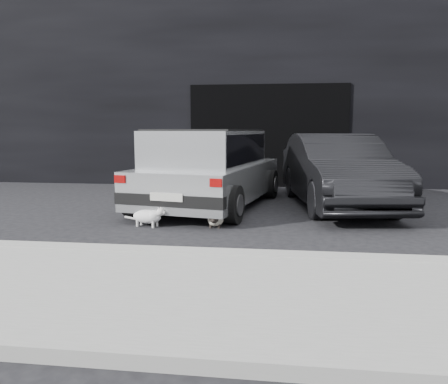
# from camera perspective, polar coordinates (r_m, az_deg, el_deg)

# --- Properties ---
(ground) EXTENTS (80.00, 80.00, 0.00)m
(ground) POSITION_cam_1_polar(r_m,az_deg,el_deg) (7.55, -2.88, -3.04)
(ground) COLOR black
(ground) RESTS_ON ground
(building_facade) EXTENTS (34.00, 4.00, 5.00)m
(building_facade) POSITION_cam_1_polar(r_m,az_deg,el_deg) (13.33, 6.13, 12.55)
(building_facade) COLOR black
(building_facade) RESTS_ON ground
(garage_opening) EXTENTS (4.00, 0.10, 2.60)m
(garage_opening) POSITION_cam_1_polar(r_m,az_deg,el_deg) (11.28, 5.79, 7.27)
(garage_opening) COLOR black
(garage_opening) RESTS_ON ground
(curb) EXTENTS (18.00, 0.25, 0.12)m
(curb) POSITION_cam_1_polar(r_m,az_deg,el_deg) (4.90, 3.28, -8.48)
(curb) COLOR #979792
(curb) RESTS_ON ground
(sidewalk) EXTENTS (18.00, 2.20, 0.11)m
(sidewalk) POSITION_cam_1_polar(r_m,az_deg,el_deg) (3.77, 1.91, -13.74)
(sidewalk) COLOR #979792
(sidewalk) RESTS_ON ground
(silver_hatchback) EXTENTS (2.54, 4.25, 1.47)m
(silver_hatchback) POSITION_cam_1_polar(r_m,az_deg,el_deg) (8.24, -1.91, 3.55)
(silver_hatchback) COLOR silver
(silver_hatchback) RESTS_ON ground
(second_car) EXTENTS (2.04, 4.38, 1.39)m
(second_car) POSITION_cam_1_polar(r_m,az_deg,el_deg) (8.55, 14.50, 2.73)
(second_car) COLOR black
(second_car) RESTS_ON ground
(cat_siamese) EXTENTS (0.26, 0.73, 0.25)m
(cat_siamese) POSITION_cam_1_polar(r_m,az_deg,el_deg) (6.62, -1.11, -3.60)
(cat_siamese) COLOR beige
(cat_siamese) RESTS_ON ground
(cat_white) EXTENTS (0.69, 0.34, 0.33)m
(cat_white) POSITION_cam_1_polar(r_m,az_deg,el_deg) (6.73, -9.80, -3.15)
(cat_white) COLOR white
(cat_white) RESTS_ON ground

